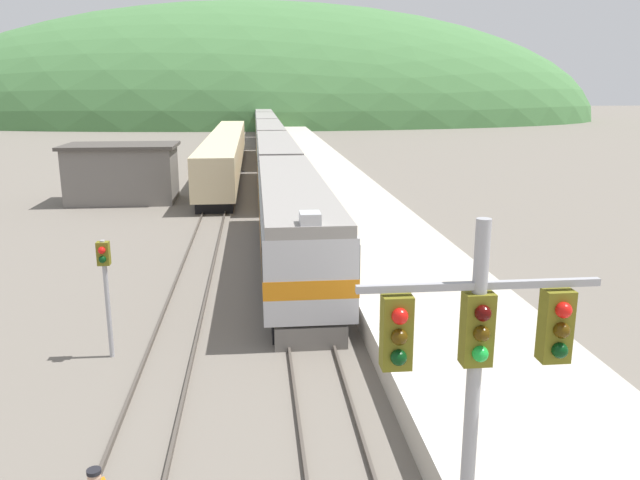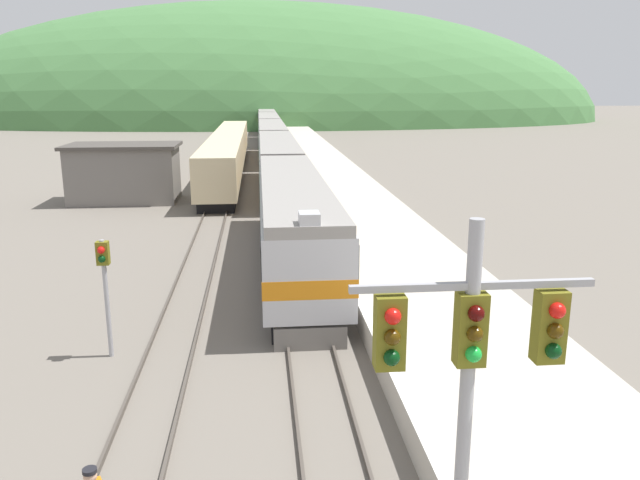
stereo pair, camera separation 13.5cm
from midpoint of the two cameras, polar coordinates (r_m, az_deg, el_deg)
The scene contains 13 objects.
track_main at distance 73.24m, azimuth -4.69°, elevation 7.54°, with size 1.52×180.00×0.16m.
track_siding at distance 73.28m, azimuth -8.18°, elevation 7.45°, with size 1.52×180.00×0.16m.
platform at distance 53.70m, azimuth 0.86°, elevation 5.65°, with size 5.88×140.00×0.89m.
distant_hills at distance 151.89m, azimuth -5.40°, elevation 10.79°, with size 161.15×72.52×53.65m.
station_shed at distance 47.14m, azimuth -17.69°, elevation 5.86°, with size 7.86×4.91×4.15m.
express_train_lead_car at distance 28.66m, azimuth -2.66°, elevation 1.90°, with size 3.03×19.92×4.40m.
carriage_second at distance 49.81m, azimuth -4.10°, elevation 7.00°, with size 3.02×20.72×4.04m.
carriage_third at distance 71.29m, azimuth -4.69°, elevation 9.08°, with size 3.02×20.72×4.04m.
carriage_fourth at distance 92.83m, azimuth -5.01°, elevation 10.19°, with size 3.02×20.72×4.04m.
carriage_fifth at distance 114.40m, azimuth -5.21°, elevation 10.89°, with size 3.02×20.72×4.04m.
siding_train at distance 61.44m, azimuth -8.63°, elevation 7.94°, with size 2.90×42.64×3.75m.
signal_mast_main at distance 8.88m, azimuth 13.55°, elevation -11.54°, with size 3.30×0.42×6.53m.
signal_post_siding at distance 19.84m, azimuth -19.25°, elevation -2.97°, with size 0.36×0.42×3.73m.
Camera 1 is at (-1.63, -2.77, 8.19)m, focal length 35.00 mm.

